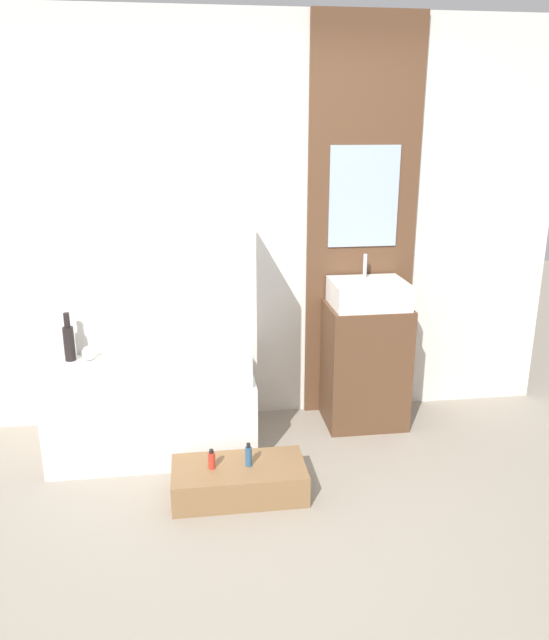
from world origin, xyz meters
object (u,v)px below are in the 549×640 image
object	(u,v)px
bathtub	(154,408)
vase_tall_dark	(69,341)
sink	(368,293)
bottle_soap_primary	(212,460)
vase_round_light	(89,353)
wooden_step_bench	(239,480)
bottle_soap_secondary	(249,456)

from	to	relation	value
bathtub	vase_tall_dark	distance (m)	0.70
sink	bottle_soap_primary	distance (m)	1.47
vase_round_light	bottle_soap_primary	xyz separation A→B (m)	(0.74, -0.89, -0.32)
vase_round_light	sink	bearing A→B (deg)	-4.04
wooden_step_bench	vase_round_light	size ratio (longest dim) A/B	7.63
sink	wooden_step_bench	bearing A→B (deg)	-139.99
bottle_soap_secondary	wooden_step_bench	bearing A→B (deg)	180.00
vase_tall_dark	vase_round_light	size ratio (longest dim) A/B	3.33
bathtub	wooden_step_bench	size ratio (longest dim) A/B	1.68
wooden_step_bench	bottle_soap_secondary	size ratio (longest dim) A/B	5.44
bathtub	bottle_soap_secondary	world-z (taller)	bathtub
sink	vase_round_light	distance (m)	1.83
sink	bottle_soap_secondary	xyz separation A→B (m)	(-0.86, -0.76, -0.67)
bathtub	vase_round_light	distance (m)	0.56
sink	bathtub	bearing A→B (deg)	-174.45
sink	bottle_soap_primary	bearing A→B (deg)	-144.09
vase_round_light	bottle_soap_primary	size ratio (longest dim) A/B	0.85
bottle_soap_secondary	sink	bearing A→B (deg)	41.75
bathtub	bottle_soap_primary	distance (m)	0.71
sink	vase_round_light	size ratio (longest dim) A/B	4.99
bathtub	vase_tall_dark	world-z (taller)	vase_tall_dark
bathtub	bottle_soap_primary	size ratio (longest dim) A/B	10.93
vase_tall_dark	bottle_soap_secondary	world-z (taller)	vase_tall_dark
vase_round_light	bottle_soap_secondary	world-z (taller)	vase_round_light
sink	vase_tall_dark	xyz separation A→B (m)	(-1.91, 0.14, -0.28)
wooden_step_bench	vase_tall_dark	size ratio (longest dim) A/B	2.29
wooden_step_bench	vase_round_light	xyz separation A→B (m)	(-0.88, 0.89, 0.45)
vase_tall_dark	bottle_soap_secondary	bearing A→B (deg)	-40.61
wooden_step_bench	vase_round_light	distance (m)	1.33
vase_round_light	bottle_soap_primary	bearing A→B (deg)	-50.46
bathtub	wooden_step_bench	bearing A→B (deg)	-53.02
bathtub	bottle_soap_secondary	size ratio (longest dim) A/B	9.16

